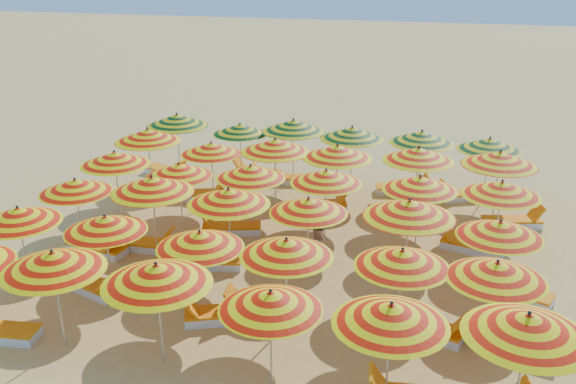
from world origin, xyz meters
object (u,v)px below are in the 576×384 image
object	(u,v)px
umbrella_19	(179,170)
umbrella_33	(352,133)
lounger_8	(98,248)
lounger_18	(166,171)
umbrella_15	(308,206)
umbrella_5	(528,325)
umbrella_12	(75,186)
lounger_13	(471,246)
umbrella_2	(157,274)
lounger_12	(230,228)
umbrella_27	(337,152)
lounger_4	(221,314)
umbrella_7	(105,224)
umbrella_9	(286,248)
umbrella_29	(500,159)
lounger_15	(321,205)
umbrella_17	(500,229)
umbrella_22	(420,184)
umbrella_30	(177,120)
umbrella_8	(200,240)
umbrella_1	(53,261)
umbrella_6	(18,215)
lounger_17	(513,222)
lounger_10	(208,261)
umbrella_25	(211,149)
umbrella_4	(391,315)
umbrella_34	(422,137)
lounger_3	(92,286)
lounger_21	(403,189)
umbrella_31	(240,129)
lounger_19	(256,173)
umbrella_3	(271,301)
umbrella_13	(152,185)
umbrella_28	(418,154)
umbrella_21	(326,177)
lounger_16	(398,211)
lounger_11	(513,292)
lounger_9	(145,244)
lounger_20	(275,178)
umbrella_23	(502,189)
lounger_6	(426,328)
lounger_7	(512,345)
umbrella_24	(148,136)
lounger_14	(201,195)

from	to	relation	value
umbrella_19	umbrella_33	world-z (taller)	umbrella_33
lounger_8	lounger_18	distance (m)	6.46
umbrella_15	umbrella_5	bearing A→B (deg)	-44.22
umbrella_12	lounger_13	distance (m)	10.90
umbrella_2	lounger_12	distance (m)	6.61
umbrella_27	lounger_4	distance (m)	7.14
umbrella_5	umbrella_7	size ratio (longest dim) A/B	1.08
umbrella_2	umbrella_9	distance (m)	2.84
umbrella_19	umbrella_29	bearing A→B (deg)	15.83
umbrella_27	lounger_15	xyz separation A→B (m)	(-0.50, 0.17, -1.87)
umbrella_7	umbrella_17	xyz separation A→B (m)	(8.89, 1.89, 0.03)
umbrella_12	umbrella_22	world-z (taller)	umbrella_22
umbrella_30	umbrella_8	bearing A→B (deg)	-63.57
umbrella_1	umbrella_6	size ratio (longest dim) A/B	1.10
lounger_13	lounger_17	world-z (taller)	same
umbrella_17	umbrella_33	world-z (taller)	umbrella_33
lounger_8	lounger_10	size ratio (longest dim) A/B	1.00
umbrella_5	umbrella_25	bearing A→B (deg)	135.67
umbrella_4	umbrella_5	xyz separation A→B (m)	(2.23, 0.07, 0.09)
lounger_10	umbrella_34	bearing A→B (deg)	-138.01
lounger_3	umbrella_8	bearing A→B (deg)	15.43
lounger_21	umbrella_31	bearing A→B (deg)	166.90
umbrella_17	lounger_12	distance (m)	7.75
lounger_12	lounger_19	size ratio (longest dim) A/B	1.05
umbrella_1	umbrella_2	world-z (taller)	umbrella_2
umbrella_3	umbrella_29	distance (m)	10.01
umbrella_13	umbrella_27	size ratio (longest dim) A/B	0.82
umbrella_2	lounger_18	size ratio (longest dim) A/B	1.55
umbrella_28	lounger_17	bearing A→B (deg)	-0.44
umbrella_21	lounger_16	xyz separation A→B (m)	(1.87, 2.21, -1.73)
umbrella_1	lounger_15	distance (m)	9.57
lounger_11	umbrella_34	bearing A→B (deg)	-46.95
lounger_9	lounger_20	bearing A→B (deg)	69.91
umbrella_25	umbrella_28	xyz separation A→B (m)	(6.48, 0.37, 0.20)
umbrella_4	lounger_17	size ratio (longest dim) A/B	1.50
umbrella_23	lounger_3	size ratio (longest dim) A/B	1.24
lounger_6	lounger_7	size ratio (longest dim) A/B	1.00
umbrella_2	umbrella_4	bearing A→B (deg)	-2.46
umbrella_33	umbrella_29	bearing A→B (deg)	-21.82
umbrella_8	umbrella_19	xyz separation A→B (m)	(-2.37, 4.34, -0.02)
umbrella_28	umbrella_29	world-z (taller)	umbrella_29
lounger_4	lounger_11	bearing A→B (deg)	-179.79
umbrella_24	umbrella_27	size ratio (longest dim) A/B	0.95
umbrella_6	lounger_21	xyz separation A→B (m)	(8.42, 8.71, -1.72)
lounger_12	lounger_14	distance (m)	2.97
umbrella_33	lounger_9	xyz separation A→B (m)	(-4.76, -6.07, -1.87)
umbrella_13	lounger_3	size ratio (longest dim) A/B	1.29
umbrella_31	lounger_20	xyz separation A→B (m)	(1.35, -0.23, -1.65)
umbrella_33	lounger_10	world-z (taller)	umbrella_33
umbrella_13	umbrella_27	xyz separation A→B (m)	(4.16, 4.10, -0.02)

